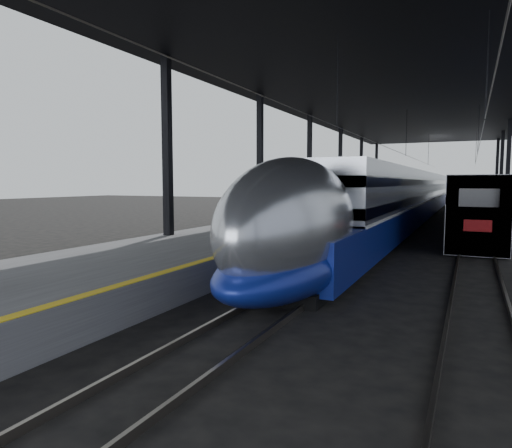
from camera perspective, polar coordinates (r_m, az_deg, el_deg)
The scene contains 7 objects.
ground at distance 14.21m, azimuth -3.63°, elevation -8.64°, with size 160.00×160.00×0.00m, color black.
platform at distance 33.78m, azimuth 7.61°, elevation 0.26°, with size 6.00×80.00×1.00m, color #4C4C4F.
yellow_strip at distance 33.00m, azimuth 12.26°, elevation 0.95°, with size 0.30×80.00×0.01m, color gold.
rails at distance 32.32m, azimuth 21.24°, elevation -1.02°, with size 6.52×80.00×0.16m.
canopy at distance 32.93m, azimuth 17.11°, elevation 15.00°, with size 18.00×75.00×9.47m.
tgv_train at distance 40.37m, azimuth 18.60°, elevation 2.98°, with size 2.99×65.20×4.28m.
second_train at distance 49.77m, azimuth 25.64°, elevation 2.99°, with size 2.72×56.05×3.75m.
Camera 1 is at (6.67, -12.08, 3.41)m, focal length 32.00 mm.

